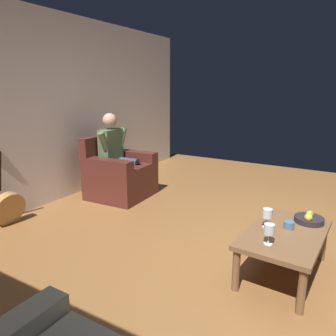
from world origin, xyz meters
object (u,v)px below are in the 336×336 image
at_px(coffee_table, 285,238).
at_px(wine_glass_near, 269,230).
at_px(person_seated, 117,153).
at_px(guitar, 8,206).
at_px(wine_glass_far, 267,214).
at_px(candle_jar, 289,225).
at_px(fruit_bowl, 309,219).
at_px(armchair, 119,175).

xyz_separation_m(coffee_table, wine_glass_near, (0.30, -0.07, 0.17)).
bearing_deg(wine_glass_near, coffee_table, 165.99).
bearing_deg(wine_glass_near, person_seated, -115.98).
distance_m(guitar, wine_glass_near, 2.98).
xyz_separation_m(wine_glass_far, candle_jar, (-0.08, 0.17, -0.09)).
xyz_separation_m(guitar, fruit_bowl, (-0.87, 3.17, 0.20)).
relative_size(coffee_table, fruit_bowl, 4.02).
distance_m(guitar, fruit_bowl, 3.29).
distance_m(fruit_bowl, candle_jar, 0.26).
relative_size(armchair, coffee_table, 0.87).
distance_m(person_seated, wine_glass_far, 2.56).
bearing_deg(candle_jar, fruit_bowl, 148.96).
relative_size(wine_glass_far, candle_jar, 1.89).
distance_m(person_seated, guitar, 1.60).
xyz_separation_m(person_seated, guitar, (1.47, -0.47, -0.43)).
xyz_separation_m(wine_glass_near, fruit_bowl, (-0.61, 0.22, -0.08)).
bearing_deg(armchair, fruit_bowl, 74.66).
xyz_separation_m(coffee_table, fruit_bowl, (-0.31, 0.14, 0.09)).
bearing_deg(wine_glass_far, person_seated, -110.72).
height_order(person_seated, wine_glass_far, person_seated).
bearing_deg(candle_jar, wine_glass_far, -63.91).
bearing_deg(coffee_table, fruit_bowl, 155.01).
bearing_deg(wine_glass_far, armchair, -110.91).
xyz_separation_m(person_seated, wine_glass_near, (1.21, 2.48, -0.14)).
distance_m(armchair, candle_jar, 2.67).
bearing_deg(coffee_table, wine_glass_far, -91.33).
distance_m(wine_glass_near, fruit_bowl, 0.65).
bearing_deg(wine_glass_far, candle_jar, 116.09).
bearing_deg(guitar, candle_jar, 102.03).
height_order(armchair, person_seated, person_seated).
bearing_deg(person_seated, coffee_table, 67.73).
bearing_deg(candle_jar, armchair, -107.91).
bearing_deg(coffee_table, armchair, -109.76).
xyz_separation_m(armchair, wine_glass_far, (0.91, 2.37, 0.20)).
height_order(guitar, wine_glass_near, guitar).
distance_m(armchair, wine_glass_near, 2.75).
bearing_deg(wine_glass_near, wine_glass_far, -164.14).
distance_m(coffee_table, guitar, 3.08).
bearing_deg(candle_jar, coffee_table, -7.09).
xyz_separation_m(armchair, coffee_table, (0.91, 2.53, 0.02)).
relative_size(fruit_bowl, candle_jar, 2.80).
bearing_deg(fruit_bowl, armchair, -102.66).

